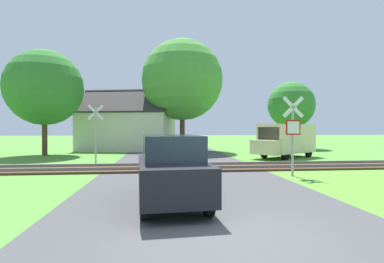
{
  "coord_description": "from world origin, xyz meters",
  "views": [
    {
      "loc": [
        -1.12,
        -5.44,
        1.96
      ],
      "look_at": [
        0.5,
        9.98,
        1.8
      ],
      "focal_mm": 28.0,
      "sensor_mm": 36.0,
      "label": 1
    }
  ],
  "objects_px": {
    "stop_sign_near": "(293,131)",
    "tree_left": "(44,88)",
    "tree_far": "(291,105)",
    "parked_car": "(171,169)",
    "mail_truck": "(285,139)",
    "crossing_sign_far": "(96,129)",
    "house": "(128,129)",
    "tree_center": "(182,80)"
  },
  "relations": [
    {
      "from": "tree_far",
      "to": "parked_car",
      "type": "xyz_separation_m",
      "value": [
        -12.53,
        -20.47,
        -3.37
      ]
    },
    {
      "from": "tree_left",
      "to": "mail_truck",
      "type": "distance_m",
      "value": 17.43
    },
    {
      "from": "stop_sign_near",
      "to": "tree_left",
      "type": "relative_size",
      "value": 0.43
    },
    {
      "from": "stop_sign_near",
      "to": "tree_far",
      "type": "height_order",
      "value": "tree_far"
    },
    {
      "from": "house",
      "to": "parked_car",
      "type": "distance_m",
      "value": 20.2
    },
    {
      "from": "crossing_sign_far",
      "to": "parked_car",
      "type": "height_order",
      "value": "crossing_sign_far"
    },
    {
      "from": "tree_left",
      "to": "tree_center",
      "type": "relative_size",
      "value": 0.79
    },
    {
      "from": "tree_far",
      "to": "tree_left",
      "type": "xyz_separation_m",
      "value": [
        -21.17,
        -5.59,
        0.65
      ]
    },
    {
      "from": "house",
      "to": "tree_left",
      "type": "height_order",
      "value": "tree_left"
    },
    {
      "from": "mail_truck",
      "to": "parked_car",
      "type": "distance_m",
      "value": 13.95
    },
    {
      "from": "house",
      "to": "parked_car",
      "type": "bearing_deg",
      "value": -67.98
    },
    {
      "from": "tree_center",
      "to": "tree_far",
      "type": "bearing_deg",
      "value": 12.14
    },
    {
      "from": "tree_center",
      "to": "mail_truck",
      "type": "height_order",
      "value": "tree_center"
    },
    {
      "from": "mail_truck",
      "to": "house",
      "type": "bearing_deg",
      "value": 18.6
    },
    {
      "from": "stop_sign_near",
      "to": "tree_far",
      "type": "distance_m",
      "value": 18.33
    },
    {
      "from": "crossing_sign_far",
      "to": "mail_truck",
      "type": "height_order",
      "value": "crossing_sign_far"
    },
    {
      "from": "tree_far",
      "to": "parked_car",
      "type": "relative_size",
      "value": 1.59
    },
    {
      "from": "tree_left",
      "to": "tree_center",
      "type": "bearing_deg",
      "value": 17.56
    },
    {
      "from": "tree_left",
      "to": "parked_car",
      "type": "distance_m",
      "value": 17.67
    },
    {
      "from": "tree_far",
      "to": "house",
      "type": "bearing_deg",
      "value": -178.0
    },
    {
      "from": "house",
      "to": "tree_center",
      "type": "xyz_separation_m",
      "value": [
        4.82,
        -1.8,
        4.28
      ]
    },
    {
      "from": "crossing_sign_far",
      "to": "house",
      "type": "distance_m",
      "value": 10.5
    },
    {
      "from": "stop_sign_near",
      "to": "crossing_sign_far",
      "type": "xyz_separation_m",
      "value": [
        -9.0,
        5.55,
        0.06
      ]
    },
    {
      "from": "tree_far",
      "to": "mail_truck",
      "type": "distance_m",
      "value": 10.57
    },
    {
      "from": "tree_far",
      "to": "tree_left",
      "type": "height_order",
      "value": "tree_left"
    },
    {
      "from": "stop_sign_near",
      "to": "parked_car",
      "type": "relative_size",
      "value": 0.79
    },
    {
      "from": "house",
      "to": "tree_far",
      "type": "distance_m",
      "value": 15.92
    },
    {
      "from": "crossing_sign_far",
      "to": "tree_far",
      "type": "xyz_separation_m",
      "value": [
        16.42,
        11.03,
        2.35
      ]
    },
    {
      "from": "house",
      "to": "mail_truck",
      "type": "height_order",
      "value": "house"
    },
    {
      "from": "stop_sign_near",
      "to": "mail_truck",
      "type": "distance_m",
      "value": 8.08
    },
    {
      "from": "mail_truck",
      "to": "tree_center",
      "type": "bearing_deg",
      "value": 9.45
    },
    {
      "from": "stop_sign_near",
      "to": "tree_left",
      "type": "height_order",
      "value": "tree_left"
    },
    {
      "from": "tree_center",
      "to": "parked_car",
      "type": "distance_m",
      "value": 18.94
    },
    {
      "from": "tree_far",
      "to": "mail_truck",
      "type": "height_order",
      "value": "tree_far"
    },
    {
      "from": "stop_sign_near",
      "to": "tree_left",
      "type": "bearing_deg",
      "value": -36.63
    },
    {
      "from": "stop_sign_near",
      "to": "tree_center",
      "type": "bearing_deg",
      "value": -74.21
    },
    {
      "from": "house",
      "to": "mail_truck",
      "type": "xyz_separation_m",
      "value": [
        11.25,
        -8.52,
        -0.65
      ]
    },
    {
      "from": "tree_far",
      "to": "tree_center",
      "type": "xyz_separation_m",
      "value": [
        -10.91,
        -2.35,
        1.91
      ]
    },
    {
      "from": "tree_far",
      "to": "tree_center",
      "type": "relative_size",
      "value": 0.68
    },
    {
      "from": "crossing_sign_far",
      "to": "parked_car",
      "type": "bearing_deg",
      "value": -82.48
    },
    {
      "from": "crossing_sign_far",
      "to": "tree_left",
      "type": "bearing_deg",
      "value": 116.22
    },
    {
      "from": "tree_center",
      "to": "parked_car",
      "type": "relative_size",
      "value": 2.36
    }
  ]
}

